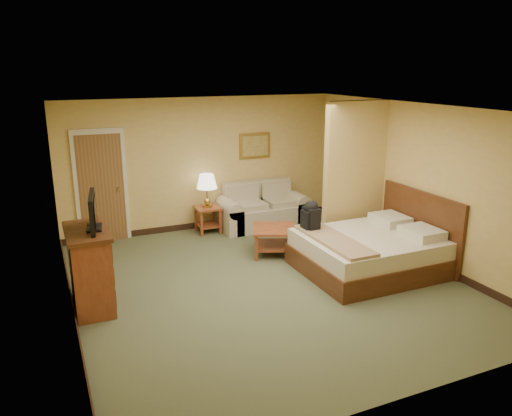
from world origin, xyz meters
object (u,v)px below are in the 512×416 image
loveseat (263,212)px  bed (374,250)px  coffee_table (275,235)px  dresser (90,269)px

loveseat → bed: (0.70, -2.78, 0.03)m
coffee_table → bed: bearing=-47.5°
coffee_table → dresser: 3.24m
bed → coffee_table: bearing=132.5°
loveseat → coffee_table: bearing=-107.1°
loveseat → dresser: bearing=-147.3°
dresser → coffee_table: bearing=14.3°
bed → loveseat: bearing=104.1°
dresser → loveseat: bearing=32.7°
loveseat → bed: size_ratio=0.82×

